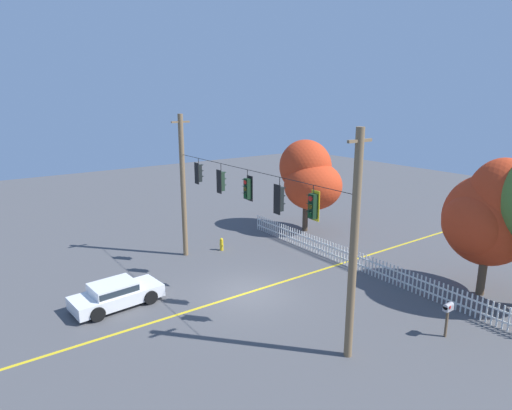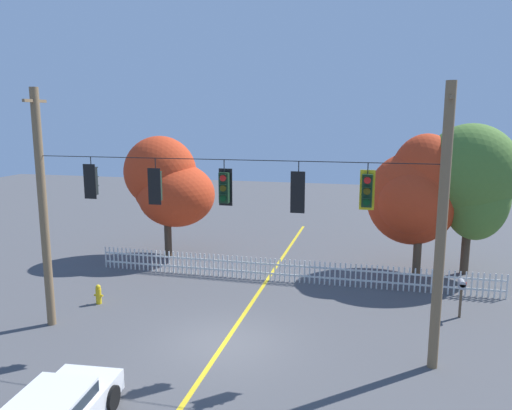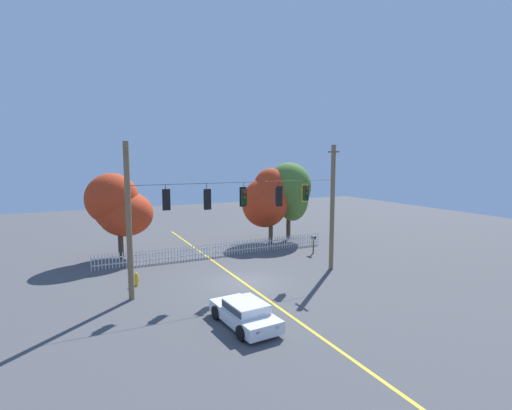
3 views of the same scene
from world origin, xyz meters
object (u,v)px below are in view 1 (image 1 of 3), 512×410
object	(u,v)px
traffic_signal_southbound_primary	(221,181)
traffic_signal_northbound_secondary	(248,189)
traffic_signal_eastbound_side	(279,199)
roadside_mailbox	(448,309)
parked_car	(116,294)
traffic_signal_northbound_primary	(199,173)
autumn_maple_mid	(489,216)
autumn_maple_near_fence	(308,177)
fire_hydrant	(222,244)
traffic_signal_westbound_side	(313,206)

from	to	relation	value
traffic_signal_southbound_primary	traffic_signal_northbound_secondary	distance (m)	2.29
traffic_signal_eastbound_side	roadside_mailbox	distance (m)	7.91
traffic_signal_southbound_primary	parked_car	xyz separation A→B (m)	(-0.16, -5.57, -4.56)
traffic_signal_northbound_primary	autumn_maple_mid	world-z (taller)	autumn_maple_mid
traffic_signal_northbound_primary	roadside_mailbox	bearing A→B (deg)	18.40
traffic_signal_northbound_secondary	autumn_maple_near_fence	xyz separation A→B (m)	(-6.04, 9.30, -1.35)
autumn_maple_near_fence	fire_hydrant	xyz separation A→B (m)	(0.08, -7.14, -3.44)
autumn_maple_near_fence	parked_car	size ratio (longest dim) A/B	1.55
traffic_signal_northbound_secondary	traffic_signal_southbound_primary	bearing A→B (deg)	-179.53
traffic_signal_northbound_secondary	autumn_maple_mid	distance (m)	11.40
traffic_signal_southbound_primary	autumn_maple_near_fence	size ratio (longest dim) A/B	0.23
traffic_signal_northbound_secondary	roadside_mailbox	world-z (taller)	traffic_signal_northbound_secondary
parked_car	traffic_signal_eastbound_side	bearing A→B (deg)	49.43
parked_car	roadside_mailbox	distance (m)	14.10
autumn_maple_near_fence	fire_hydrant	distance (m)	7.93
traffic_signal_northbound_primary	parked_car	distance (m)	7.56
traffic_signal_westbound_side	traffic_signal_northbound_primary	bearing A→B (deg)	-179.88
traffic_signal_westbound_side	autumn_maple_mid	world-z (taller)	autumn_maple_mid
traffic_signal_northbound_secondary	autumn_maple_near_fence	bearing A→B (deg)	123.03
roadside_mailbox	fire_hydrant	bearing A→B (deg)	-171.95
fire_hydrant	roadside_mailbox	bearing A→B (deg)	8.05
parked_car	roadside_mailbox	xyz separation A→B (m)	(10.24, 9.68, 0.58)
traffic_signal_northbound_primary	parked_car	size ratio (longest dim) A/B	0.34
traffic_signal_eastbound_side	autumn_maple_near_fence	xyz separation A→B (m)	(-8.36, 9.31, -1.31)
autumn_maple_mid	traffic_signal_southbound_primary	bearing A→B (deg)	-133.00
traffic_signal_westbound_side	traffic_signal_northbound_secondary	bearing A→B (deg)	-180.00
traffic_signal_northbound_secondary	traffic_signal_eastbound_side	xyz separation A→B (m)	(2.32, -0.02, -0.04)
parked_car	fire_hydrant	distance (m)	8.50
autumn_maple_mid	traffic_signal_northbound_primary	bearing A→B (deg)	-139.70
roadside_mailbox	parked_car	bearing A→B (deg)	-136.59
traffic_signal_eastbound_side	autumn_maple_mid	size ratio (longest dim) A/B	0.23
traffic_signal_northbound_primary	fire_hydrant	xyz separation A→B (m)	(-1.37, 2.17, -4.86)
traffic_signal_eastbound_side	parked_car	distance (m)	8.62
autumn_maple_mid	traffic_signal_northbound_secondary	bearing A→B (deg)	-124.56
autumn_maple_mid	parked_car	size ratio (longest dim) A/B	1.61
traffic_signal_southbound_primary	fire_hydrant	bearing A→B (deg)	149.38
traffic_signal_westbound_side	fire_hydrant	distance (m)	11.57
traffic_signal_southbound_primary	traffic_signal_westbound_side	size ratio (longest dim) A/B	1.06
traffic_signal_northbound_secondary	traffic_signal_eastbound_side	bearing A→B (deg)	-0.48
traffic_signal_southbound_primary	fire_hydrant	xyz separation A→B (m)	(-3.67, 2.17, -4.77)
parked_car	roadside_mailbox	bearing A→B (deg)	43.41
traffic_signal_southbound_primary	roadside_mailbox	distance (m)	11.59
traffic_signal_eastbound_side	autumn_maple_mid	bearing A→B (deg)	66.28
autumn_maple_near_fence	roadside_mailbox	world-z (taller)	autumn_maple_near_fence
traffic_signal_northbound_primary	traffic_signal_eastbound_side	distance (m)	6.91
traffic_signal_northbound_primary	traffic_signal_southbound_primary	bearing A→B (deg)	-0.00
traffic_signal_southbound_primary	traffic_signal_northbound_primary	bearing A→B (deg)	180.00
traffic_signal_eastbound_side	fire_hydrant	size ratio (longest dim) A/B	1.95
traffic_signal_southbound_primary	traffic_signal_westbound_side	distance (m)	6.61
traffic_signal_northbound_primary	autumn_maple_mid	size ratio (longest dim) A/B	0.21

